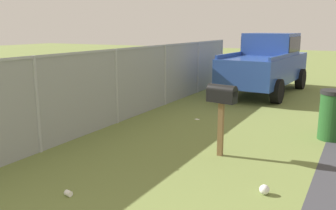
# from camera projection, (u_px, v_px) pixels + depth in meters

# --- Properties ---
(mailbox) EXTENTS (0.29, 0.55, 1.31)m
(mailbox) POSITION_uv_depth(u_px,v_px,m) (222.00, 99.00, 6.44)
(mailbox) COLOR brown
(mailbox) RESTS_ON ground
(pickup_truck) EXTENTS (4.97, 2.30, 2.09)m
(pickup_truck) POSITION_uv_depth(u_px,v_px,m) (267.00, 62.00, 12.90)
(pickup_truck) COLOR #284793
(pickup_truck) RESTS_ON ground
(trash_bin) EXTENTS (0.56, 0.56, 1.04)m
(trash_bin) POSITION_uv_depth(u_px,v_px,m) (333.00, 115.00, 7.50)
(trash_bin) COLOR #1E4C1E
(trash_bin) RESTS_ON ground
(fence_section) EXTENTS (14.63, 0.07, 1.80)m
(fence_section) POSITION_uv_depth(u_px,v_px,m) (116.00, 84.00, 8.72)
(fence_section) COLOR #9EA3A8
(fence_section) RESTS_ON ground
(litter_wrapper_midfield_a) EXTENTS (0.11, 0.14, 0.01)m
(litter_wrapper_midfield_a) POSITION_uv_depth(u_px,v_px,m) (197.00, 119.00, 9.25)
(litter_wrapper_midfield_a) COLOR silver
(litter_wrapper_midfield_a) RESTS_ON ground
(litter_bag_near_hydrant) EXTENTS (0.14, 0.14, 0.14)m
(litter_bag_near_hydrant) POSITION_uv_depth(u_px,v_px,m) (264.00, 190.00, 5.09)
(litter_bag_near_hydrant) COLOR silver
(litter_bag_near_hydrant) RESTS_ON ground
(litter_cup_far_scatter) EXTENTS (0.10, 0.11, 0.08)m
(litter_cup_far_scatter) POSITION_uv_depth(u_px,v_px,m) (68.00, 193.00, 5.04)
(litter_cup_far_scatter) COLOR white
(litter_cup_far_scatter) RESTS_ON ground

